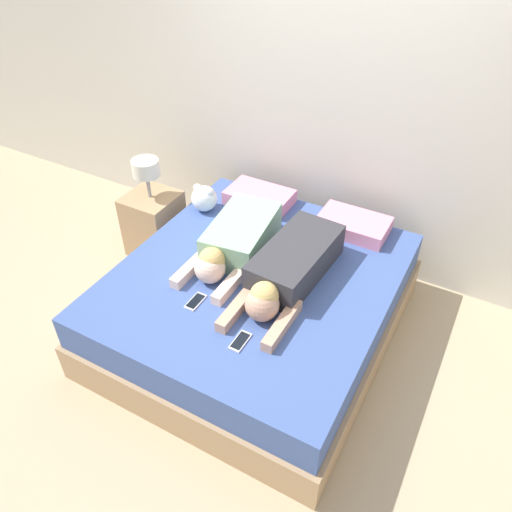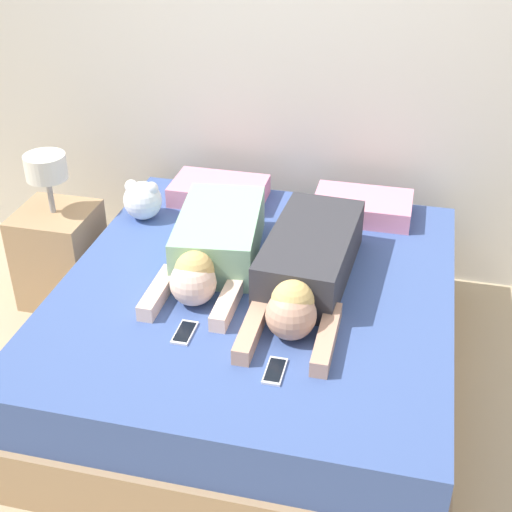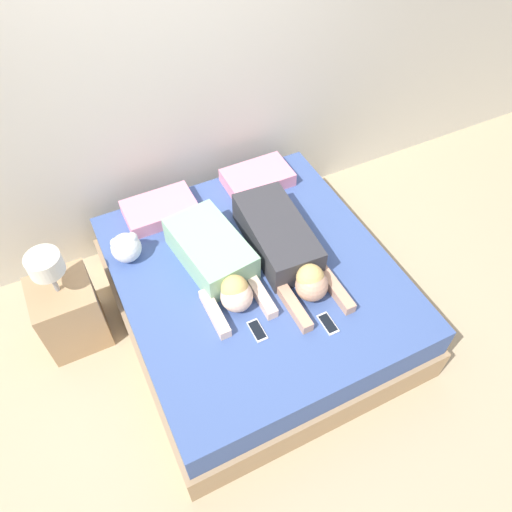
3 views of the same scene
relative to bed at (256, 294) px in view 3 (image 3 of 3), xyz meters
name	(u,v)px [view 3 (image 3 of 3)]	position (x,y,z in m)	size (l,w,h in m)	color
ground_plane	(256,315)	(0.00, 0.00, -0.26)	(12.00, 12.00, 0.00)	tan
wall_back	(182,82)	(0.00, 1.14, 1.04)	(12.00, 0.06, 2.60)	beige
bed	(256,294)	(0.00, 0.00, 0.00)	(1.81, 1.99, 0.54)	tan
pillow_head_left	(160,210)	(-0.39, 0.77, 0.33)	(0.51, 0.32, 0.11)	pink
pillow_head_right	(257,178)	(0.39, 0.77, 0.33)	(0.51, 0.32, 0.11)	pink
person_left	(217,260)	(-0.23, 0.11, 0.38)	(0.45, 0.94, 0.23)	#8CBF99
person_right	(284,246)	(0.22, 0.03, 0.38)	(0.40, 1.09, 0.24)	#333338
cell_phone_left	(257,330)	(-0.20, -0.42, 0.28)	(0.07, 0.16, 0.01)	silver
cell_phone_right	(328,324)	(0.21, -0.57, 0.28)	(0.07, 0.16, 0.01)	silver
plush_toy	(126,247)	(-0.72, 0.48, 0.38)	(0.20, 0.20, 0.21)	white
nightstand	(69,310)	(-1.21, 0.42, 0.04)	(0.40, 0.40, 0.87)	tan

